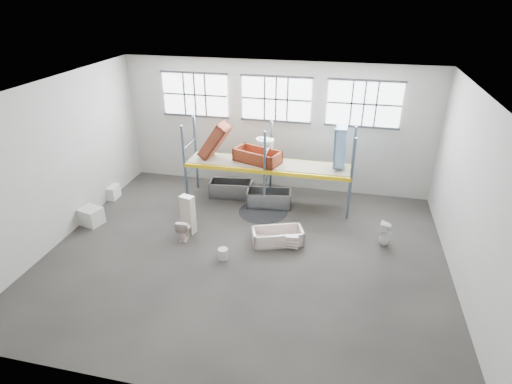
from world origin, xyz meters
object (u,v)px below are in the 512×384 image
(toilet_white, at_px, (386,234))
(steel_tub_left, at_px, (231,188))
(rust_tub_flat, at_px, (257,156))
(steel_tub_right, at_px, (269,198))
(blue_tub_upright, at_px, (340,147))
(carton_near, at_px, (91,216))
(toilet_beige, at_px, (185,228))
(cistern_tall, at_px, (188,215))
(bucket, at_px, (223,254))
(bathtub_beige, at_px, (278,236))

(toilet_white, distance_m, steel_tub_left, 6.13)
(toilet_white, relative_size, rust_tub_flat, 0.48)
(steel_tub_right, xyz_separation_m, blue_tub_upright, (2.42, 0.39, 2.10))
(toilet_white, height_order, carton_near, toilet_white)
(toilet_beige, height_order, rust_tub_flat, rust_tub_flat)
(cistern_tall, relative_size, rust_tub_flat, 0.79)
(bucket, xyz_separation_m, carton_near, (-5.02, 0.97, 0.12))
(cistern_tall, bearing_deg, carton_near, -160.63)
(cistern_tall, distance_m, rust_tub_flat, 3.43)
(bathtub_beige, relative_size, steel_tub_left, 0.97)
(rust_tub_flat, relative_size, blue_tub_upright, 1.20)
(toilet_white, bearing_deg, steel_tub_right, -102.80)
(bucket, bearing_deg, carton_near, 169.04)
(cistern_tall, height_order, blue_tub_upright, blue_tub_upright)
(toilet_white, distance_m, carton_near, 9.85)
(rust_tub_flat, relative_size, carton_near, 2.45)
(cistern_tall, height_order, toilet_white, cistern_tall)
(bucket, bearing_deg, toilet_beige, 151.57)
(toilet_white, bearing_deg, carton_near, -74.30)
(bathtub_beige, bearing_deg, cistern_tall, 160.72)
(toilet_beige, relative_size, carton_near, 1.03)
(blue_tub_upright, bearing_deg, steel_tub_right, -170.91)
(steel_tub_right, bearing_deg, bucket, -101.02)
(bathtub_beige, bearing_deg, bucket, -159.81)
(blue_tub_upright, relative_size, carton_near, 2.03)
(bathtub_beige, relative_size, rust_tub_flat, 0.94)
(steel_tub_left, distance_m, rust_tub_flat, 1.87)
(toilet_beige, xyz_separation_m, toilet_white, (6.34, 0.97, 0.06))
(bucket, height_order, carton_near, carton_near)
(steel_tub_right, relative_size, bucket, 4.72)
(toilet_beige, distance_m, cistern_tall, 0.47)
(bathtub_beige, distance_m, bucket, 1.90)
(cistern_tall, relative_size, blue_tub_upright, 0.95)
(toilet_white, bearing_deg, steel_tub_left, -101.03)
(blue_tub_upright, xyz_separation_m, bucket, (-3.12, -3.99, -2.22))
(steel_tub_left, distance_m, carton_near, 5.18)
(toilet_beige, xyz_separation_m, steel_tub_left, (0.66, 3.25, -0.06))
(bathtub_beige, relative_size, blue_tub_upright, 1.13)
(bathtub_beige, xyz_separation_m, steel_tub_left, (-2.34, 2.87, 0.07))
(cistern_tall, relative_size, carton_near, 1.93)
(bucket, bearing_deg, cistern_tall, 142.25)
(cistern_tall, height_order, bucket, cistern_tall)
(toilet_beige, distance_m, rust_tub_flat, 3.83)
(cistern_tall, bearing_deg, steel_tub_right, 62.96)
(toilet_beige, bearing_deg, rust_tub_flat, -122.12)
(blue_tub_upright, bearing_deg, toilet_beige, -146.02)
(bathtub_beige, distance_m, rust_tub_flat, 3.37)
(cistern_tall, xyz_separation_m, rust_tub_flat, (1.73, 2.73, 1.15))
(steel_tub_left, xyz_separation_m, steel_tub_right, (1.59, -0.49, -0.00))
(carton_near, bearing_deg, blue_tub_upright, 20.30)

